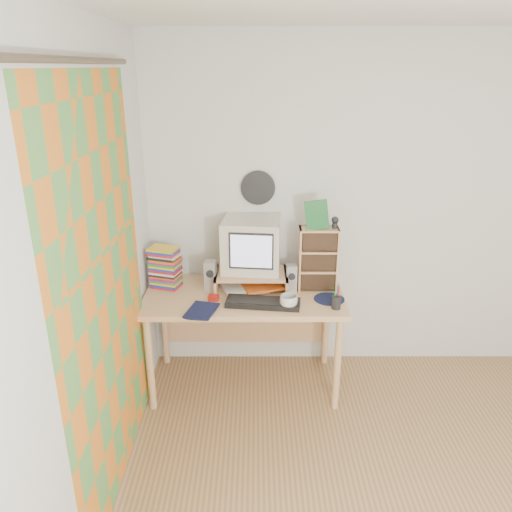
{
  "coord_description": "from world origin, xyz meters",
  "views": [
    {
      "loc": [
        -0.95,
        -1.82,
        2.26
      ],
      "look_at": [
        -0.95,
        1.33,
        1.05
      ],
      "focal_mm": 35.0,
      "sensor_mm": 36.0,
      "label": 1
    }
  ],
  "objects_px": {
    "keyboard": "(263,303)",
    "cd_rack": "(318,259)",
    "mug": "(289,302)",
    "desk": "(244,306)",
    "dvd_stack": "(165,268)",
    "crt_monitor": "(251,245)",
    "diary": "(189,308)"
  },
  "relations": [
    {
      "from": "crt_monitor",
      "to": "diary",
      "type": "distance_m",
      "value": 0.65
    },
    {
      "from": "cd_rack",
      "to": "diary",
      "type": "relative_size",
      "value": 2.11
    },
    {
      "from": "crt_monitor",
      "to": "dvd_stack",
      "type": "height_order",
      "value": "crt_monitor"
    },
    {
      "from": "keyboard",
      "to": "diary",
      "type": "distance_m",
      "value": 0.5
    },
    {
      "from": "crt_monitor",
      "to": "dvd_stack",
      "type": "bearing_deg",
      "value": -171.35
    },
    {
      "from": "desk",
      "to": "mug",
      "type": "height_order",
      "value": "mug"
    },
    {
      "from": "desk",
      "to": "mug",
      "type": "xyz_separation_m",
      "value": [
        0.3,
        -0.29,
        0.18
      ]
    },
    {
      "from": "desk",
      "to": "mug",
      "type": "relative_size",
      "value": 11.92
    },
    {
      "from": "keyboard",
      "to": "cd_rack",
      "type": "xyz_separation_m",
      "value": [
        0.39,
        0.27,
        0.21
      ]
    },
    {
      "from": "keyboard",
      "to": "mug",
      "type": "xyz_separation_m",
      "value": [
        0.17,
        -0.05,
        0.03
      ]
    },
    {
      "from": "desk",
      "to": "keyboard",
      "type": "distance_m",
      "value": 0.32
    },
    {
      "from": "keyboard",
      "to": "dvd_stack",
      "type": "relative_size",
      "value": 1.75
    },
    {
      "from": "keyboard",
      "to": "mug",
      "type": "relative_size",
      "value": 4.24
    },
    {
      "from": "dvd_stack",
      "to": "keyboard",
      "type": "bearing_deg",
      "value": -6.28
    },
    {
      "from": "dvd_stack",
      "to": "desk",
      "type": "bearing_deg",
      "value": 11.26
    },
    {
      "from": "crt_monitor",
      "to": "mug",
      "type": "relative_size",
      "value": 3.37
    },
    {
      "from": "crt_monitor",
      "to": "cd_rack",
      "type": "xyz_separation_m",
      "value": [
        0.47,
        -0.06,
        -0.08
      ]
    },
    {
      "from": "keyboard",
      "to": "desk",
      "type": "bearing_deg",
      "value": 125.52
    },
    {
      "from": "crt_monitor",
      "to": "diary",
      "type": "relative_size",
      "value": 1.83
    },
    {
      "from": "crt_monitor",
      "to": "keyboard",
      "type": "distance_m",
      "value": 0.45
    },
    {
      "from": "desk",
      "to": "cd_rack",
      "type": "distance_m",
      "value": 0.64
    },
    {
      "from": "mug",
      "to": "keyboard",
      "type": "bearing_deg",
      "value": 163.96
    },
    {
      "from": "desk",
      "to": "crt_monitor",
      "type": "height_order",
      "value": "crt_monitor"
    },
    {
      "from": "crt_monitor",
      "to": "keyboard",
      "type": "xyz_separation_m",
      "value": [
        0.08,
        -0.33,
        -0.29
      ]
    },
    {
      "from": "keyboard",
      "to": "cd_rack",
      "type": "bearing_deg",
      "value": 41.92
    },
    {
      "from": "desk",
      "to": "mug",
      "type": "bearing_deg",
      "value": -44.39
    },
    {
      "from": "keyboard",
      "to": "dvd_stack",
      "type": "height_order",
      "value": "dvd_stack"
    },
    {
      "from": "dvd_stack",
      "to": "mug",
      "type": "height_order",
      "value": "dvd_stack"
    },
    {
      "from": "crt_monitor",
      "to": "keyboard",
      "type": "bearing_deg",
      "value": -70.33
    },
    {
      "from": "mug",
      "to": "diary",
      "type": "distance_m",
      "value": 0.66
    },
    {
      "from": "crt_monitor",
      "to": "dvd_stack",
      "type": "xyz_separation_m",
      "value": [
        -0.62,
        -0.03,
        -0.17
      ]
    },
    {
      "from": "crt_monitor",
      "to": "desk",
      "type": "bearing_deg",
      "value": -114.62
    }
  ]
}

